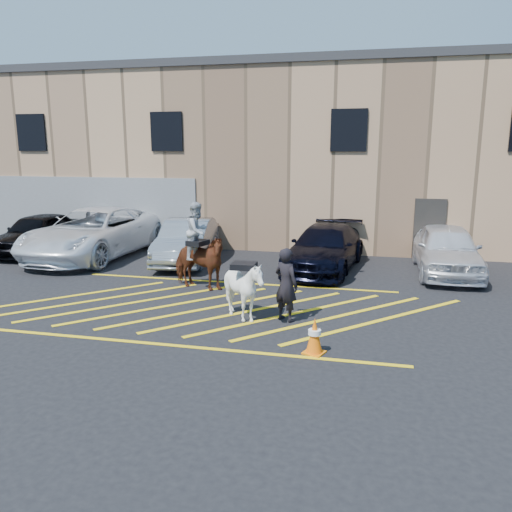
% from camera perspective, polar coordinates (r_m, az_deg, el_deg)
% --- Properties ---
extents(ground, '(90.00, 90.00, 0.00)m').
position_cam_1_polar(ground, '(13.01, -4.91, -5.57)').
color(ground, black).
rests_on(ground, ground).
extents(car_black_suv, '(1.80, 4.47, 1.52)m').
position_cam_1_polar(car_black_suv, '(21.02, -23.67, 2.42)').
color(car_black_suv, black).
rests_on(car_black_suv, ground).
extents(car_white_pickup, '(3.38, 6.65, 1.80)m').
position_cam_1_polar(car_white_pickup, '(19.43, -17.98, 2.54)').
color(car_white_pickup, white).
rests_on(car_white_pickup, ground).
extents(car_silver_sedan, '(2.19, 4.72, 1.50)m').
position_cam_1_polar(car_silver_sedan, '(17.84, -7.87, 1.72)').
color(car_silver_sedan, gray).
rests_on(car_silver_sedan, ground).
extents(car_blue_suv, '(2.69, 5.20, 1.44)m').
position_cam_1_polar(car_blue_suv, '(16.72, 7.87, 0.92)').
color(car_blue_suv, black).
rests_on(car_blue_suv, ground).
extents(car_white_suv, '(1.89, 4.65, 1.58)m').
position_cam_1_polar(car_white_suv, '(17.08, 20.97, 0.70)').
color(car_white_suv, white).
rests_on(car_white_suv, ground).
extents(handler, '(0.76, 0.68, 1.74)m').
position_cam_1_polar(handler, '(11.59, 3.46, -3.29)').
color(handler, black).
rests_on(handler, ground).
extents(warehouse, '(32.42, 10.20, 7.30)m').
position_cam_1_polar(warehouse, '(24.09, 3.65, 11.44)').
color(warehouse, tan).
rests_on(warehouse, ground).
extents(hatching_zone, '(12.60, 5.12, 0.01)m').
position_cam_1_polar(hatching_zone, '(12.73, -5.31, -5.94)').
color(hatching_zone, yellow).
rests_on(hatching_zone, ground).
extents(mounted_bay, '(2.06, 1.36, 2.50)m').
position_cam_1_polar(mounted_bay, '(14.23, -6.63, 0.16)').
color(mounted_bay, '#5F2316').
rests_on(mounted_bay, ground).
extents(saddled_white, '(1.21, 1.36, 1.47)m').
position_cam_1_polar(saddled_white, '(11.64, -1.38, -3.84)').
color(saddled_white, white).
rests_on(saddled_white, ground).
extents(traffic_cone, '(0.49, 0.49, 0.73)m').
position_cam_1_polar(traffic_cone, '(9.96, 6.70, -9.04)').
color(traffic_cone, orange).
rests_on(traffic_cone, ground).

